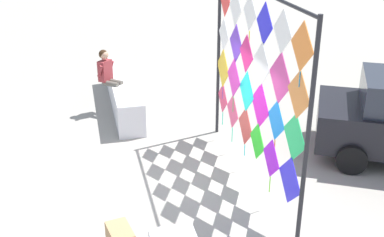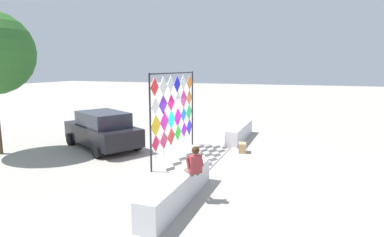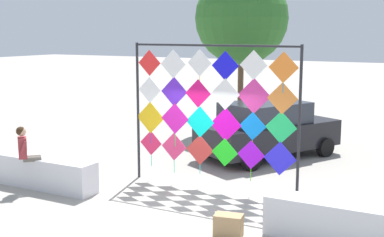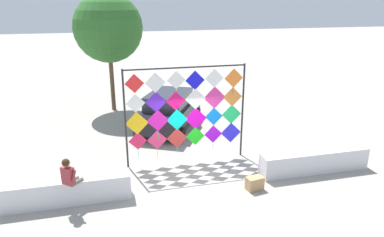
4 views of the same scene
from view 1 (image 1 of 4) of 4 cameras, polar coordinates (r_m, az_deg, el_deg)
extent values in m
plane|color=#9E998E|center=(9.42, -1.63, -7.85)|extent=(120.00, 120.00, 0.00)
cube|color=silver|center=(12.98, -7.97, 3.00)|extent=(4.01, 0.63, 0.79)
cylinder|color=#232328|center=(10.93, 3.08, 7.16)|extent=(0.07, 0.07, 3.65)
cylinder|color=#232328|center=(7.09, 13.17, -2.92)|extent=(0.07, 0.07, 3.65)
cube|color=#E52354|center=(10.84, 3.58, 2.37)|extent=(0.67, 0.01, 0.67)
cylinder|color=#16E5B1|center=(11.03, 3.56, 0.02)|extent=(0.02, 0.02, 0.30)
cube|color=#E7356C|center=(10.22, 4.71, 0.81)|extent=(0.74, 0.01, 0.74)
cylinder|color=#16E5A5|center=(10.45, 4.67, -1.90)|extent=(0.02, 0.02, 0.33)
cube|color=red|center=(9.58, 6.18, -0.91)|extent=(0.78, 0.02, 0.78)
cylinder|color=#16E0E5|center=(9.81, 6.11, -3.64)|extent=(0.02, 0.02, 0.25)
cube|color=#1DDF1E|center=(8.98, 7.55, -2.65)|extent=(0.71, 0.01, 0.71)
cube|color=#A111EC|center=(8.39, 9.14, -4.58)|extent=(0.71, 0.01, 0.71)
cylinder|color=#5EE516|center=(8.64, 8.99, -7.54)|extent=(0.02, 0.02, 0.31)
cube|color=#2C26F9|center=(7.83, 11.22, -7.05)|extent=(0.81, 0.02, 0.81)
cube|color=yellow|center=(10.61, 3.61, 5.81)|extent=(0.85, 0.02, 0.85)
cylinder|color=blue|center=(10.79, 3.58, 2.97)|extent=(0.02, 0.02, 0.28)
cube|color=#D81AA8|center=(9.91, 4.84, 4.70)|extent=(0.81, 0.02, 0.81)
cylinder|color=#16E54A|center=(10.12, 4.79, 1.64)|extent=(0.02, 0.02, 0.33)
cube|color=#07F4E3|center=(9.30, 6.33, 3.12)|extent=(0.80, 0.02, 0.80)
cube|color=#E10AC0|center=(8.69, 7.88, 1.47)|extent=(0.85, 0.02, 0.85)
cylinder|color=#16E536|center=(8.92, 7.74, -1.95)|extent=(0.02, 0.02, 0.31)
cube|color=#0C7AF0|center=(8.08, 9.69, -0.24)|extent=(0.69, 0.01, 0.69)
cylinder|color=orange|center=(8.29, 9.53, -3.30)|extent=(0.02, 0.02, 0.28)
cube|color=#1FCC66|center=(7.49, 11.75, -2.15)|extent=(0.77, 0.02, 0.77)
cube|color=white|center=(10.42, 3.70, 9.70)|extent=(0.68, 0.01, 0.68)
cube|color=#5922CF|center=(9.76, 5.10, 8.63)|extent=(0.77, 0.02, 0.77)
cube|color=#E2106D|center=(9.10, 6.30, 7.46)|extent=(0.72, 0.01, 0.72)
cube|color=white|center=(8.44, 8.02, 6.23)|extent=(0.78, 0.02, 0.78)
cube|color=#DA3290|center=(7.81, 10.13, 4.61)|extent=(0.85, 0.02, 0.85)
cube|color=orange|center=(7.21, 12.22, 2.70)|extent=(0.75, 0.02, 0.75)
cube|color=red|center=(10.27, 3.85, 13.53)|extent=(0.68, 0.01, 0.68)
cube|color=white|center=(9.60, 5.05, 12.72)|extent=(0.73, 0.01, 0.73)
cube|color=white|center=(8.90, 6.71, 12.13)|extent=(0.67, 0.01, 0.67)
cylinder|color=yellow|center=(9.01, 6.63, 9.21)|extent=(0.02, 0.02, 0.27)
cube|color=#1312EC|center=(8.28, 8.38, 10.81)|extent=(0.72, 0.01, 0.72)
cylinder|color=yellow|center=(8.40, 8.26, 7.66)|extent=(0.02, 0.02, 0.23)
cube|color=white|center=(7.63, 10.43, 9.86)|extent=(0.70, 0.01, 0.70)
cube|color=orange|center=(6.98, 12.62, 8.14)|extent=(0.72, 0.01, 0.72)
cylinder|color=#1692E5|center=(7.12, 12.36, 4.45)|extent=(0.02, 0.02, 0.23)
cylinder|color=#666056|center=(12.41, -8.46, 1.98)|extent=(0.11, 0.11, 0.79)
cylinder|color=#666056|center=(12.39, -9.38, 3.98)|extent=(0.39, 0.41, 0.13)
cube|color=navy|center=(12.51, -8.15, 0.45)|extent=(0.24, 0.25, 0.09)
cylinder|color=#666056|center=(12.53, -8.00, 2.24)|extent=(0.11, 0.11, 0.79)
cylinder|color=#666056|center=(12.51, -8.91, 4.21)|extent=(0.39, 0.41, 0.13)
cube|color=navy|center=(12.63, -7.69, 0.72)|extent=(0.24, 0.25, 0.09)
cube|color=#993338|center=(12.49, -10.02, 5.50)|extent=(0.40, 0.39, 0.52)
sphere|color=tan|center=(12.37, -10.15, 7.26)|extent=(0.22, 0.22, 0.22)
sphere|color=#382314|center=(12.38, -10.23, 7.33)|extent=(0.22, 0.22, 0.22)
cylinder|color=#993338|center=(12.30, -10.60, 5.41)|extent=(0.18, 0.19, 0.31)
cylinder|color=#993338|center=(12.62, -9.35, 5.98)|extent=(0.18, 0.19, 0.31)
cylinder|color=black|center=(11.97, 17.68, -0.22)|extent=(0.49, 0.64, 0.60)
cylinder|color=black|center=(10.22, 17.98, -4.49)|extent=(0.49, 0.64, 0.60)
camera|label=2|loc=(20.04, -21.11, 19.08)|focal=29.02mm
camera|label=3|loc=(8.74, -85.23, -5.14)|focal=48.21mm
camera|label=4|loc=(13.98, -57.21, 17.40)|focal=33.08mm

